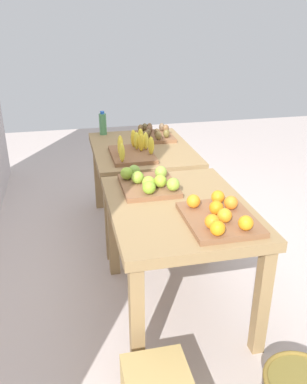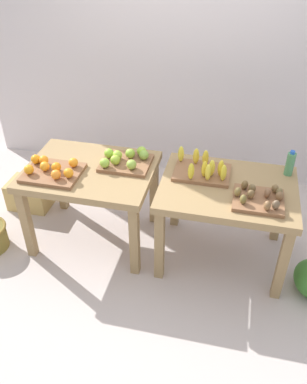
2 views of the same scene
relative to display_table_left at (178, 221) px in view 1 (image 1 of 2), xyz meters
name	(u,v)px [view 1 (image 1 of 2)]	position (x,y,z in m)	size (l,w,h in m)	color
ground_plane	(157,259)	(0.56, 0.00, -0.63)	(8.00, 8.00, 0.00)	beige
display_table_left	(178,221)	(0.00, 0.00, 0.00)	(1.04, 0.80, 0.73)	#97774C
display_table_right	(142,159)	(1.12, 0.00, 0.00)	(1.04, 0.80, 0.73)	#97774C
orange_bin	(219,216)	(-0.25, -0.15, 0.14)	(0.45, 0.36, 0.11)	brown
apple_bin	(149,182)	(0.27, 0.12, 0.15)	(0.40, 0.36, 0.11)	brown
banana_crate	(133,150)	(0.91, 0.11, 0.15)	(0.44, 0.33, 0.17)	brown
kiwi_bin	(154,134)	(1.35, -0.15, 0.14)	(0.37, 0.32, 0.10)	brown
water_bottle	(103,124)	(1.57, 0.27, 0.21)	(0.07, 0.07, 0.21)	#4C8C59
watermelon_pile	(150,175)	(1.97, -0.25, -0.50)	(0.67, 0.39, 0.27)	#246136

